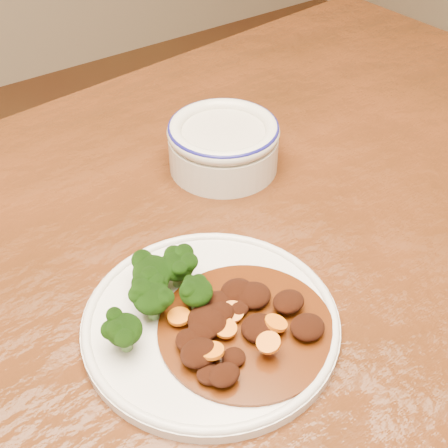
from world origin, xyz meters
TOP-DOWN VIEW (x-y plane):
  - dining_table at (0.00, 0.00)m, footprint 1.59×1.05m
  - dinner_plate at (0.02, -0.02)m, footprint 0.24×0.24m
  - broccoli_florets at (-0.01, 0.02)m, footprint 0.11×0.08m
  - mince_stew at (0.04, -0.05)m, footprint 0.16×0.16m
  - dip_bowl at (0.18, 0.19)m, footprint 0.14×0.14m

SIDE VIEW (x-z plane):
  - dining_table at x=0.00m, z-range 0.30..1.05m
  - dinner_plate at x=0.02m, z-range 0.75..0.77m
  - mince_stew at x=0.04m, z-range 0.76..0.78m
  - dip_bowl at x=0.18m, z-range 0.75..0.81m
  - broccoli_florets at x=-0.01m, z-range 0.76..0.81m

